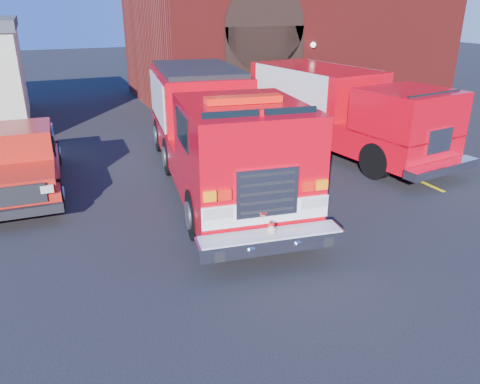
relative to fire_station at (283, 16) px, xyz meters
name	(u,v)px	position (x,y,z in m)	size (l,w,h in m)	color
ground	(220,225)	(-8.99, -13.98, -4.25)	(100.00, 100.00, 0.00)	black
parking_stripe_near	(407,175)	(-2.49, -12.98, -4.25)	(0.12, 3.00, 0.01)	yellow
parking_stripe_mid	(349,149)	(-2.49, -9.98, -4.25)	(0.12, 3.00, 0.01)	yellow
parking_stripe_far	(306,130)	(-2.49, -6.98, -4.25)	(0.12, 3.00, 0.01)	yellow
fire_station	(283,16)	(0.00, 0.00, 0.00)	(15.20, 10.20, 8.45)	maroon
fire_engine	(214,129)	(-8.09, -11.23, -2.67)	(4.07, 10.21, 3.06)	black
pickup_truck	(19,160)	(-13.24, -9.63, -3.37)	(2.26, 5.76, 1.86)	black
secondary_truck	(341,108)	(-2.86, -9.81, -2.76)	(3.70, 8.72, 2.74)	black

